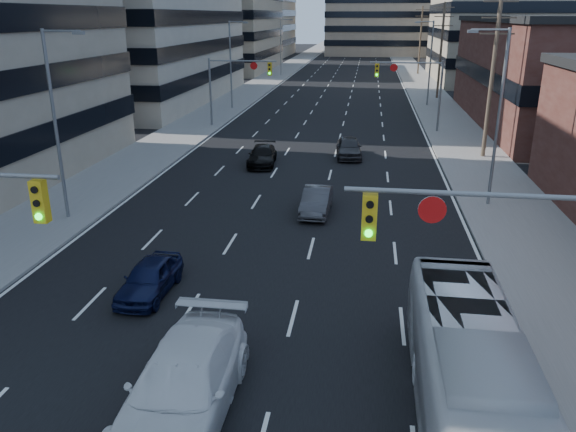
# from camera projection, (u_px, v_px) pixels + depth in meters

# --- Properties ---
(road_surface) EXTENTS (18.00, 300.00, 0.02)m
(road_surface) POSITION_uv_depth(u_px,v_px,m) (352.00, 59.00, 128.99)
(road_surface) COLOR black
(road_surface) RESTS_ON ground
(sidewalk_left) EXTENTS (5.00, 300.00, 0.15)m
(sidewalk_left) POSITION_uv_depth(u_px,v_px,m) (303.00, 58.00, 130.47)
(sidewalk_left) COLOR slate
(sidewalk_left) RESTS_ON ground
(sidewalk_right) EXTENTS (5.00, 300.00, 0.15)m
(sidewalk_right) POSITION_uv_depth(u_px,v_px,m) (403.00, 59.00, 127.46)
(sidewalk_right) COLOR slate
(sidewalk_right) RESTS_ON ground
(office_left_far) EXTENTS (20.00, 30.00, 16.00)m
(office_left_far) POSITION_uv_depth(u_px,v_px,m) (215.00, 24.00, 101.47)
(office_left_far) COLOR gray
(office_left_far) RESTS_ON ground
(office_right_far) EXTENTS (22.00, 28.00, 14.00)m
(office_right_far) POSITION_uv_depth(u_px,v_px,m) (512.00, 33.00, 84.21)
(office_right_far) COLOR gray
(office_right_far) RESTS_ON ground
(bg_block_left) EXTENTS (24.00, 24.00, 20.00)m
(bg_block_left) POSITION_uv_depth(u_px,v_px,m) (241.00, 13.00, 138.60)
(bg_block_left) COLOR #ADA089
(bg_block_left) RESTS_ON ground
(bg_block_right) EXTENTS (22.00, 22.00, 12.00)m
(bg_block_right) POSITION_uv_depth(u_px,v_px,m) (500.00, 32.00, 122.78)
(bg_block_right) COLOR gray
(bg_block_right) RESTS_ON ground
(signal_near_right) EXTENTS (6.59, 0.33, 6.00)m
(signal_near_right) POSITION_uv_depth(u_px,v_px,m) (515.00, 258.00, 12.84)
(signal_near_right) COLOR slate
(signal_near_right) RESTS_ON ground
(signal_far_left) EXTENTS (6.09, 0.33, 6.00)m
(signal_far_left) POSITION_uv_depth(u_px,v_px,m) (235.00, 78.00, 49.31)
(signal_far_left) COLOR slate
(signal_far_left) RESTS_ON ground
(signal_far_right) EXTENTS (6.09, 0.33, 6.00)m
(signal_far_right) POSITION_uv_depth(u_px,v_px,m) (413.00, 81.00, 47.30)
(signal_far_right) COLOR slate
(signal_far_right) RESTS_ON ground
(utility_pole_block) EXTENTS (2.20, 0.28, 11.00)m
(utility_pole_block) POSITION_uv_depth(u_px,v_px,m) (492.00, 75.00, 37.83)
(utility_pole_block) COLOR #4C3D2D
(utility_pole_block) RESTS_ON ground
(utility_pole_midblock) EXTENTS (2.20, 0.28, 11.00)m
(utility_pole_midblock) POSITION_uv_depth(u_px,v_px,m) (441.00, 49.00, 65.79)
(utility_pole_midblock) COLOR #4C3D2D
(utility_pole_midblock) RESTS_ON ground
(utility_pole_distant) EXTENTS (2.20, 0.28, 11.00)m
(utility_pole_distant) POSITION_uv_depth(u_px,v_px,m) (420.00, 39.00, 93.75)
(utility_pole_distant) COLOR #4C3D2D
(utility_pole_distant) RESTS_ON ground
(streetlight_left_near) EXTENTS (2.03, 0.22, 9.00)m
(streetlight_left_near) POSITION_uv_depth(u_px,v_px,m) (58.00, 118.00, 26.11)
(streetlight_left_near) COLOR slate
(streetlight_left_near) RESTS_ON ground
(streetlight_left_mid) EXTENTS (2.03, 0.22, 9.00)m
(streetlight_left_mid) POSITION_uv_depth(u_px,v_px,m) (232.00, 61.00, 58.73)
(streetlight_left_mid) COLOR slate
(streetlight_left_mid) RESTS_ON ground
(streetlight_left_far) EXTENTS (2.03, 0.22, 9.00)m
(streetlight_left_far) POSITION_uv_depth(u_px,v_px,m) (282.00, 44.00, 91.35)
(streetlight_left_far) COLOR slate
(streetlight_left_far) RESTS_ON ground
(streetlight_right_near) EXTENTS (2.03, 0.22, 9.00)m
(streetlight_right_near) POSITION_uv_depth(u_px,v_px,m) (496.00, 111.00, 28.06)
(streetlight_right_near) COLOR slate
(streetlight_right_near) RESTS_ON ground
(streetlight_right_far) EXTENTS (2.03, 0.22, 9.00)m
(streetlight_right_far) POSITION_uv_depth(u_px,v_px,m) (429.00, 59.00, 60.69)
(streetlight_right_far) COLOR slate
(streetlight_right_far) RESTS_ON ground
(white_van) EXTENTS (2.47, 6.08, 1.76)m
(white_van) POSITION_uv_depth(u_px,v_px,m) (183.00, 385.00, 13.94)
(white_van) COLOR silver
(white_van) RESTS_ON ground
(transit_bus) EXTENTS (2.40, 10.11, 2.81)m
(transit_bus) POSITION_uv_depth(u_px,v_px,m) (474.00, 388.00, 13.01)
(transit_bus) COLOR beige
(transit_bus) RESTS_ON ground
(sedan_blue) EXTENTS (1.60, 3.78, 1.28)m
(sedan_blue) POSITION_uv_depth(u_px,v_px,m) (150.00, 278.00, 20.20)
(sedan_blue) COLOR black
(sedan_blue) RESTS_ON ground
(sedan_grey_center) EXTENTS (1.47, 3.93, 1.28)m
(sedan_grey_center) POSITION_uv_depth(u_px,v_px,m) (316.00, 201.00, 28.54)
(sedan_grey_center) COLOR #39393B
(sedan_grey_center) RESTS_ON ground
(sedan_black_far) EXTENTS (2.11, 4.47, 1.26)m
(sedan_black_far) POSITION_uv_depth(u_px,v_px,m) (262.00, 156.00, 37.76)
(sedan_black_far) COLOR black
(sedan_black_far) RESTS_ON ground
(sedan_grey_right) EXTENTS (2.08, 4.39, 1.45)m
(sedan_grey_right) POSITION_uv_depth(u_px,v_px,m) (349.00, 147.00, 39.74)
(sedan_grey_right) COLOR #2B2B2D
(sedan_grey_right) RESTS_ON ground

